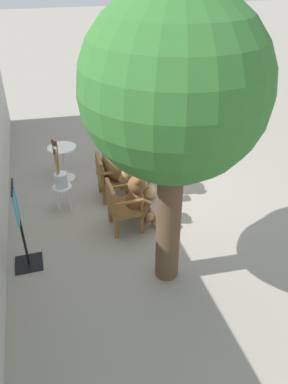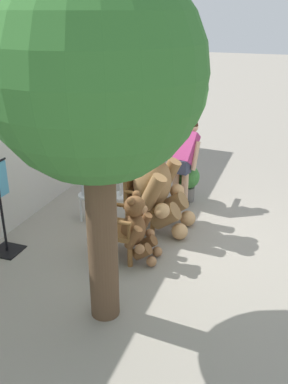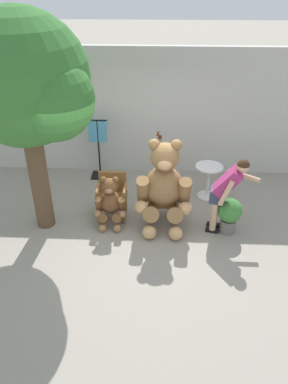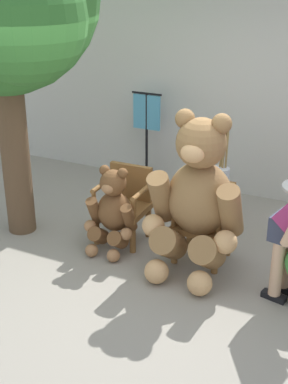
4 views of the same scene
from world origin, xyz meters
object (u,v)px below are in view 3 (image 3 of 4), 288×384
object	(u,v)px
person_visitor	(226,189)
round_side_table	(208,178)
white_stool	(157,178)
teddy_bear_small	(110,202)
clothing_display_stand	(99,147)
wooden_chair_left	(112,194)
brush_bucket	(158,165)
teddy_bear_large	(164,186)
potted_plant	(229,213)
wooden_chair_right	(163,195)
patio_tree	(28,85)

from	to	relation	value
person_visitor	round_side_table	xyz separation A→B (m)	(-0.14, 1.16, -0.44)
round_side_table	white_stool	bearing A→B (deg)	173.07
teddy_bear_small	clothing_display_stand	bearing A→B (deg)	104.46
wooden_chair_left	clothing_display_stand	xyz separation A→B (m)	(-0.47, 1.54, 0.26)
brush_bucket	teddy_bear_small	bearing A→B (deg)	-125.89
teddy_bear_large	potted_plant	distance (m)	1.27
teddy_bear_large	potted_plant	bearing A→B (deg)	-8.38
teddy_bear_small	white_stool	distance (m)	1.44
wooden_chair_right	potted_plant	size ratio (longest dim) A/B	1.26
brush_bucket	potted_plant	size ratio (longest dim) A/B	1.33
white_stool	patio_tree	bearing A→B (deg)	-146.90
wooden_chair_right	white_stool	world-z (taller)	wooden_chair_right
person_visitor	white_stool	world-z (taller)	person_visitor
wooden_chair_left	teddy_bear_large	size ratio (longest dim) A/B	0.51
patio_tree	potted_plant	distance (m)	3.98
patio_tree	potted_plant	xyz separation A→B (m)	(3.29, -0.03, -2.24)
teddy_bear_large	brush_bucket	distance (m)	1.17
brush_bucket	clothing_display_stand	xyz separation A→B (m)	(-1.32, 0.67, 0.07)
teddy_bear_small	patio_tree	size ratio (longest dim) A/B	0.26
white_stool	patio_tree	distance (m)	3.29
round_side_table	brush_bucket	bearing A→B (deg)	172.80
teddy_bear_small	patio_tree	xyz separation A→B (m)	(-1.14, -0.13, 2.16)
teddy_bear_small	person_visitor	xyz separation A→B (m)	(2.03, -0.12, 0.41)
teddy_bear_small	person_visitor	size ratio (longest dim) A/B	0.66
wooden_chair_right	person_visitor	xyz separation A→B (m)	(1.06, -0.42, 0.43)
wooden_chair_right	brush_bucket	bearing A→B (deg)	98.31
wooden_chair_left	white_stool	size ratio (longest dim) A/B	1.87
wooden_chair_left	person_visitor	bearing A→B (deg)	-11.61
wooden_chair_right	white_stool	xyz separation A→B (m)	(-0.13, 0.87, -0.11)
teddy_bear_large	wooden_chair_left	bearing A→B (deg)	164.36
teddy_bear_small	round_side_table	bearing A→B (deg)	28.72
teddy_bear_large	round_side_table	size ratio (longest dim) A/B	2.35
brush_bucket	teddy_bear_large	bearing A→B (deg)	-83.75
wooden_chair_left	teddy_bear_large	xyz separation A→B (m)	(0.97, -0.27, 0.37)
patio_tree	clothing_display_stand	distance (m)	2.82
brush_bucket	patio_tree	distance (m)	3.09
wooden_chair_left	patio_tree	distance (m)	2.49
clothing_display_stand	teddy_bear_small	bearing A→B (deg)	-75.54
potted_plant	person_visitor	bearing A→B (deg)	166.61
white_stool	round_side_table	xyz separation A→B (m)	(1.05, -0.13, 0.09)
person_visitor	brush_bucket	xyz separation A→B (m)	(-1.19, 1.29, -0.24)
wooden_chair_right	patio_tree	bearing A→B (deg)	-168.74
wooden_chair_right	round_side_table	distance (m)	1.18
teddy_bear_large	patio_tree	bearing A→B (deg)	-176.00
teddy_bear_large	person_visitor	bearing A→B (deg)	-7.81
wooden_chair_left	potted_plant	distance (m)	2.20
wooden_chair_right	person_visitor	world-z (taller)	person_visitor
patio_tree	clothing_display_stand	size ratio (longest dim) A/B	2.75
round_side_table	patio_tree	bearing A→B (deg)	-159.00
wooden_chair_right	person_visitor	size ratio (longest dim) A/B	0.58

